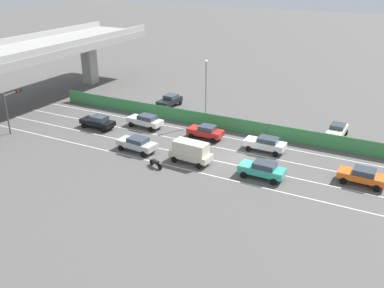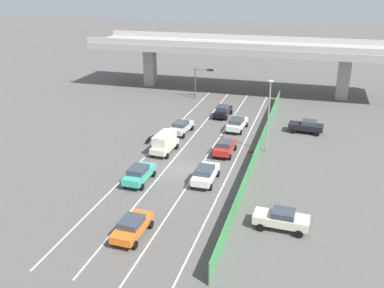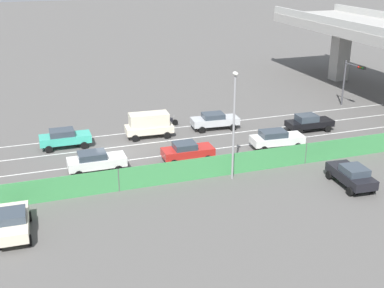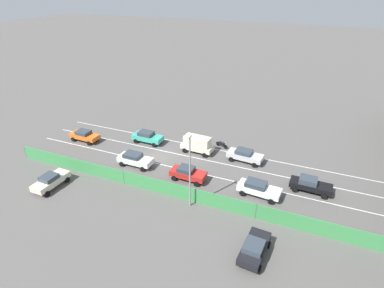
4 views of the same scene
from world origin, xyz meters
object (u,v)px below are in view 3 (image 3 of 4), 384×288
(motorcycle, at_px, (168,121))
(car_taxi_teal, at_px, (64,138))
(car_van_cream, at_px, (149,124))
(car_sedan_white, at_px, (276,138))
(car_sedan_red, at_px, (187,151))
(car_sedan_black, at_px, (309,122))
(parked_sedan_cream, at_px, (13,222))
(traffic_light, at_px, (351,75))
(traffic_cone, at_px, (216,168))
(car_sedan_silver, at_px, (215,120))
(street_lamp, at_px, (234,117))
(car_hatchback_white, at_px, (96,161))
(parked_sedan_dark, at_px, (352,175))

(motorcycle, bearing_deg, car_taxi_teal, -74.78)
(car_van_cream, relative_size, motorcycle, 2.40)
(car_sedan_white, bearing_deg, car_sedan_red, -88.60)
(car_taxi_teal, xyz_separation_m, car_sedan_black, (3.24, 22.54, -0.03))
(car_sedan_black, xyz_separation_m, parked_sedan_cream, (10.67, -26.96, 0.00))
(car_taxi_teal, height_order, traffic_light, traffic_light)
(motorcycle, relative_size, traffic_cone, 2.96)
(car_sedan_black, bearing_deg, car_sedan_silver, -113.20)
(traffic_light, bearing_deg, car_sedan_red, -68.32)
(car_sedan_black, relative_size, street_lamp, 0.55)
(car_taxi_teal, bearing_deg, car_hatchback_white, 16.11)
(car_sedan_white, bearing_deg, motorcycle, -141.72)
(car_sedan_silver, xyz_separation_m, parked_sedan_dark, (15.18, 4.75, 0.02))
(car_sedan_silver, bearing_deg, car_van_cream, -88.66)
(car_van_cream, height_order, street_lamp, street_lamp)
(motorcycle, bearing_deg, parked_sedan_cream, -41.39)
(car_sedan_silver, bearing_deg, car_sedan_white, 26.01)
(car_sedan_silver, xyz_separation_m, car_taxi_teal, (0.31, -14.25, 0.04))
(street_lamp, bearing_deg, car_taxi_teal, -133.59)
(motorcycle, bearing_deg, traffic_cone, 1.68)
(car_sedan_silver, bearing_deg, traffic_light, 96.43)
(car_taxi_teal, bearing_deg, car_sedan_white, 70.33)
(car_sedan_silver, xyz_separation_m, traffic_cone, (9.46, -3.59, -0.60))
(car_sedan_white, height_order, car_sedan_red, car_sedan_white)
(car_taxi_teal, bearing_deg, car_sedan_black, 81.82)
(traffic_light, bearing_deg, street_lamp, -56.48)
(traffic_light, bearing_deg, traffic_cone, -60.72)
(car_hatchback_white, relative_size, car_sedan_silver, 0.96)
(car_hatchback_white, bearing_deg, car_sedan_silver, 117.27)
(traffic_light, height_order, traffic_cone, traffic_light)
(motorcycle, distance_m, parked_sedan_dark, 19.69)
(car_sedan_white, bearing_deg, street_lamp, -53.53)
(car_sedan_white, distance_m, parked_sedan_dark, 8.76)
(car_van_cream, height_order, car_sedan_silver, car_van_cream)
(car_hatchback_white, bearing_deg, car_sedan_white, 89.58)
(car_sedan_silver, bearing_deg, car_sedan_black, 66.80)
(car_taxi_teal, distance_m, car_sedan_red, 11.21)
(car_sedan_white, height_order, car_hatchback_white, car_hatchback_white)
(motorcycle, bearing_deg, car_sedan_silver, 57.69)
(car_sedan_white, height_order, traffic_light, traffic_light)
(car_sedan_black, xyz_separation_m, street_lamp, (7.53, -11.23, 4.02))
(car_van_cream, bearing_deg, parked_sedan_dark, 36.98)
(traffic_light, height_order, street_lamp, street_lamp)
(car_hatchback_white, bearing_deg, car_van_cream, 136.72)
(street_lamp, distance_m, traffic_cone, 4.95)
(car_sedan_silver, height_order, car_taxi_teal, car_taxi_teal)
(car_sedan_white, xyz_separation_m, parked_sedan_dark, (8.63, 1.55, -0.01))
(car_taxi_teal, height_order, traffic_cone, car_taxi_teal)
(car_sedan_black, xyz_separation_m, motorcycle, (-6.05, -12.23, -0.43))
(car_sedan_white, distance_m, car_sedan_silver, 7.29)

